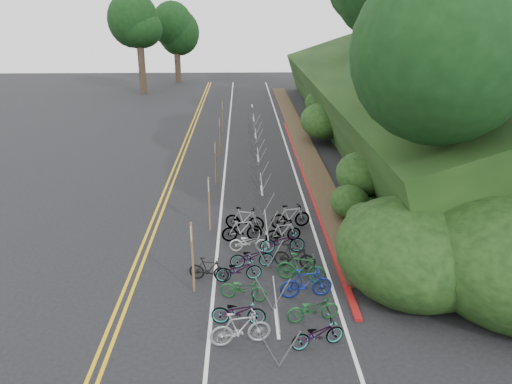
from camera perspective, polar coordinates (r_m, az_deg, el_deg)
ground at (r=17.99m, az=-8.12°, el=-11.12°), size 120.00×120.00×0.00m
road_markings at (r=27.02m, az=-4.58°, el=0.21°), size 7.47×80.00×0.01m
red_curb at (r=28.99m, az=5.65°, el=1.71°), size 0.25×28.00×0.10m
embankment at (r=36.57m, az=15.92°, el=9.09°), size 14.30×48.14×9.11m
bike_rack_front at (r=15.23m, az=2.32°, el=-13.46°), size 1.16×2.98×1.20m
bike_racks_rest at (r=29.48m, az=0.25°, el=3.78°), size 1.14×23.00×1.17m
signpost_near at (r=17.18m, az=-7.28°, el=-6.93°), size 0.08×0.40×2.64m
signposts_rest at (r=30.30m, az=-4.38°, el=5.32°), size 0.08×18.40×2.50m
bike_front at (r=18.29m, az=-5.41°, el=-8.77°), size 0.78×1.57×0.91m
bike_valet at (r=18.54m, az=1.72°, el=-8.13°), size 3.25×10.15×1.10m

